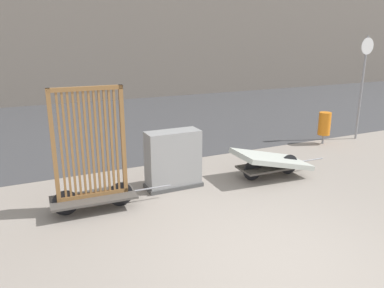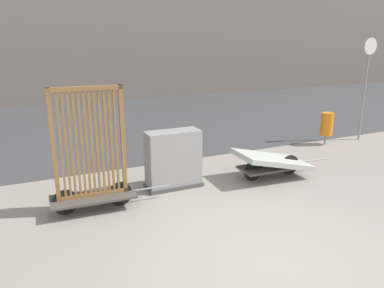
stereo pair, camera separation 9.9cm
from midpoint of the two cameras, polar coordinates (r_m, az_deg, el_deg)
The scene contains 7 objects.
ground_plane at distance 5.47m, azimuth 11.81°, elevation -16.90°, with size 60.00×60.00×0.00m, color gray.
road_strip at distance 13.67m, azimuth -12.60°, elevation 3.16°, with size 56.00×9.90×0.01m.
bike_cart_with_bedframe at distance 6.64m, azimuth -15.45°, elevation -3.39°, with size 2.17×0.69×2.18m.
bike_cart_with_mattress at distance 8.26m, azimuth 11.71°, elevation -2.55°, with size 2.25×0.98×0.64m.
utility_cabinet at distance 7.51m, azimuth -3.27°, elevation -2.67°, with size 1.14×0.50×1.17m.
trash_bin at distance 11.22m, azimuth 19.30°, elevation 2.92°, with size 0.34×0.34×0.91m.
sign_post at distance 11.98m, azimuth 24.41°, elevation 9.29°, with size 0.47×0.06×2.98m.
Camera 1 is at (-2.94, -3.58, 2.94)m, focal length 35.00 mm.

